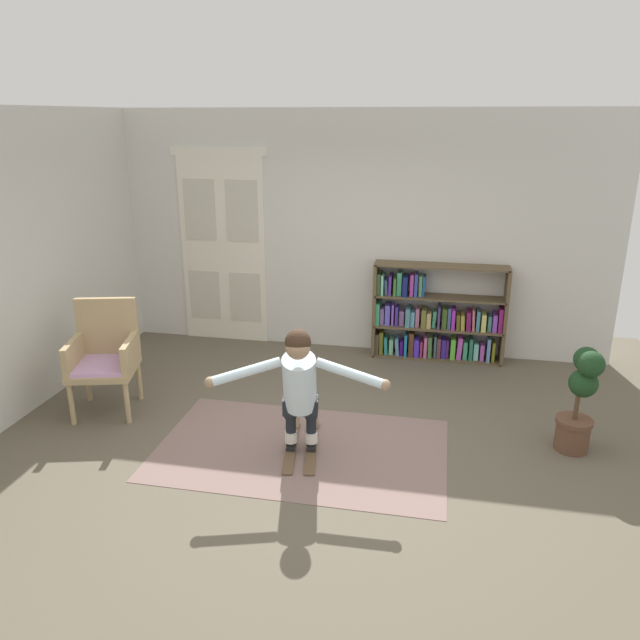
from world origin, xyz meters
The scene contains 10 objects.
ground_plane centered at (0.00, 0.00, 0.00)m, with size 7.20×7.20×0.00m, color brown.
back_wall centered at (0.00, 2.60, 1.45)m, with size 6.00×0.10×2.90m, color silver.
side_wall_left centered at (-3.00, 0.40, 1.45)m, with size 0.10×6.00×2.90m, color silver.
double_door centered at (-1.74, 2.54, 1.23)m, with size 1.22×0.05×2.45m.
rug centered at (-0.14, -0.05, 0.00)m, with size 2.54×1.57×0.01m, color #80665F.
bookshelf centered at (0.92, 2.39, 0.48)m, with size 1.56×0.30×1.16m.
wicker_chair centered at (-2.21, 0.37, 0.58)m, with size 0.73×0.73×1.10m.
potted_plant centered at (2.23, 0.45, 0.49)m, with size 0.34×0.37×0.94m.
skis_pair centered at (-0.14, -0.01, 0.02)m, with size 0.41×0.92×0.07m.
person_skier centered at (-0.11, -0.18, 0.72)m, with size 1.46×0.67×1.14m.
Camera 1 is at (0.97, -4.68, 2.81)m, focal length 34.28 mm.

